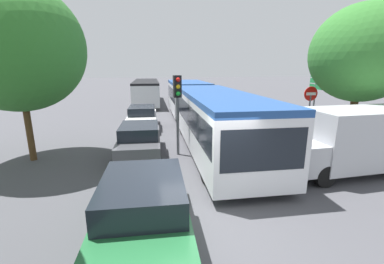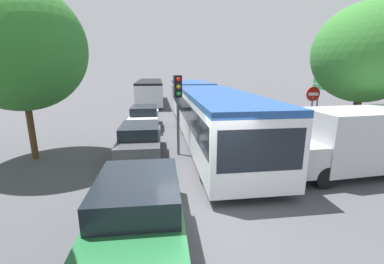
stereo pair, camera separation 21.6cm
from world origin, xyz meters
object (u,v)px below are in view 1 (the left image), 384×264
at_px(tree_left_mid, 16,47).
at_px(queued_car_green, 144,209).
at_px(white_van, 356,139).
at_px(city_bus_rear, 146,90).
at_px(articulated_bus, 201,106).
at_px(direction_sign_post, 316,88).
at_px(queued_car_graphite, 140,140).
at_px(queued_car_white, 142,117).
at_px(traffic_light, 177,97).
at_px(no_entry_sign, 310,106).
at_px(tree_right_near, 362,54).

bearing_deg(tree_left_mid, queued_car_green, -52.19).
height_order(queued_car_green, white_van, white_van).
bearing_deg(queued_car_green, city_bus_rear, 1.83).
xyz_separation_m(articulated_bus, direction_sign_post, (6.71, -0.89, 1.04)).
xyz_separation_m(city_bus_rear, queued_car_graphite, (-0.21, -17.25, -0.68)).
bearing_deg(queued_car_white, articulated_bus, -109.76).
xyz_separation_m(queued_car_white, traffic_light, (1.63, -5.49, 1.80)).
height_order(city_bus_rear, queued_car_green, city_bus_rear).
bearing_deg(queued_car_white, queued_car_green, -176.98).
height_order(articulated_bus, traffic_light, traffic_light).
bearing_deg(city_bus_rear, articulated_bus, -165.68).
distance_m(queued_car_green, queued_car_graphite, 5.74).
height_order(queued_car_green, no_entry_sign, no_entry_sign).
bearing_deg(tree_left_mid, queued_car_white, 49.79).
bearing_deg(articulated_bus, traffic_light, -23.24).
distance_m(city_bus_rear, queued_car_green, 22.99).
height_order(white_van, no_entry_sign, no_entry_sign).
xyz_separation_m(tree_left_mid, tree_right_near, (14.30, -0.42, -0.14)).
xyz_separation_m(queued_car_white, white_van, (7.68, -8.43, 0.54)).
xyz_separation_m(queued_car_graphite, direction_sign_post, (10.17, 3.10, 1.87)).
bearing_deg(queued_car_graphite, queued_car_white, 1.74).
bearing_deg(queued_car_white, queued_car_graphite, -178.26).
xyz_separation_m(articulated_bus, city_bus_rear, (-3.25, 13.26, -0.15)).
distance_m(traffic_light, direction_sign_post, 9.14).
xyz_separation_m(queued_car_graphite, queued_car_white, (-0.00, 5.35, 0.00)).
bearing_deg(queued_car_green, no_entry_sign, -49.64).
bearing_deg(no_entry_sign, direction_sign_post, 141.75).
bearing_deg(tree_right_near, no_entry_sign, 152.69).
distance_m(queued_car_white, traffic_light, 6.00).
bearing_deg(tree_left_mid, tree_right_near, -1.67).
bearing_deg(traffic_light, city_bus_rear, 176.91).
bearing_deg(no_entry_sign, articulated_bus, -124.81).
height_order(articulated_bus, city_bus_rear, articulated_bus).
height_order(traffic_light, tree_left_mid, tree_left_mid).
xyz_separation_m(traffic_light, tree_right_near, (8.32, -0.08, 1.81)).
relative_size(traffic_light, direction_sign_post, 0.94).
bearing_deg(tree_right_near, queued_car_white, 150.76).
height_order(articulated_bus, white_van, articulated_bus).
xyz_separation_m(articulated_bus, tree_left_mid, (-7.82, -3.79, 2.91)).
relative_size(white_van, direction_sign_post, 1.42).
relative_size(queued_car_white, traffic_light, 1.19).
bearing_deg(queued_car_white, white_van, -135.93).
xyz_separation_m(queued_car_graphite, tree_right_near, (9.94, -0.21, 3.60)).
height_order(queued_car_graphite, direction_sign_post, direction_sign_post).
bearing_deg(queued_car_green, traffic_light, -12.08).
height_order(city_bus_rear, queued_car_graphite, city_bus_rear).
height_order(articulated_bus, no_entry_sign, no_entry_sign).
distance_m(traffic_light, tree_left_mid, 6.30).
distance_m(queued_car_green, no_entry_sign, 10.30).
xyz_separation_m(city_bus_rear, tree_right_near, (9.74, -17.47, 2.92)).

